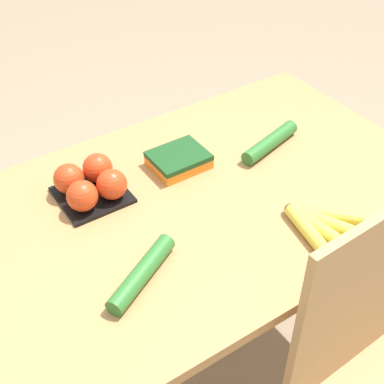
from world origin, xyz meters
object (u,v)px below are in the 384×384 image
Objects in this scene: carrot_bag at (179,159)px; cucumber_near at (142,273)px; tomato_pack at (90,183)px; cucumber_far at (270,142)px; banana_bunch at (319,223)px.

cucumber_near is at bearing 46.37° from carrot_bag.
cucumber_far is at bearing 170.27° from tomato_pack.
banana_bunch is 0.90× the size of cucumber_near.
tomato_pack is at bearing -9.73° from cucumber_far.
cucumber_far is (-0.27, 0.08, -0.00)m from carrot_bag.
cucumber_near and cucumber_far have the same top height.
cucumber_far is (-0.53, 0.09, -0.02)m from tomato_pack.
cucumber_near is at bearing 22.34° from cucumber_far.
tomato_pack reaches higher than banana_bunch.
tomato_pack is (0.41, -0.42, 0.03)m from banana_bunch.
carrot_bag is (0.15, -0.40, 0.01)m from banana_bunch.
banana_bunch is 0.45m from cucumber_near.
carrot_bag is 0.28m from cucumber_far.
carrot_bag is 0.42m from cucumber_near.
tomato_pack is 0.80× the size of cucumber_near.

